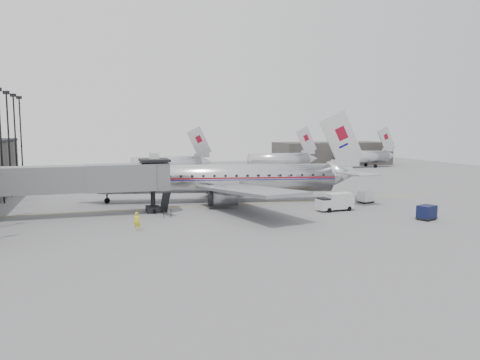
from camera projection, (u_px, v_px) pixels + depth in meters
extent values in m
plane|color=slate|center=(236.00, 213.00, 55.34)|extent=(160.00, 160.00, 0.00)
cube|color=#3C3A36|center=(332.00, 153.00, 125.20)|extent=(30.00, 12.00, 6.00)
cube|color=gold|center=(245.00, 204.00, 61.91)|extent=(60.00, 0.15, 0.01)
cube|color=slate|center=(37.00, 180.00, 51.76)|extent=(12.00, 2.80, 3.00)
cube|color=slate|center=(120.00, 177.00, 54.42)|extent=(8.00, 3.00, 3.10)
cube|color=slate|center=(155.00, 176.00, 55.98)|extent=(3.20, 3.60, 3.20)
cube|color=black|center=(154.00, 160.00, 55.76)|extent=(3.40, 3.80, 0.30)
cube|color=white|center=(154.00, 156.00, 55.70)|extent=(1.20, 0.15, 0.80)
cylinder|color=black|center=(153.00, 201.00, 55.84)|extent=(0.56, 0.56, 2.80)
cube|color=black|center=(153.00, 209.00, 55.96)|extent=(1.60, 2.20, 0.70)
cylinder|color=black|center=(154.00, 211.00, 55.02)|extent=(0.30, 0.60, 0.60)
cylinder|color=black|center=(152.00, 208.00, 56.92)|extent=(0.30, 0.60, 0.60)
cube|color=black|center=(165.00, 202.00, 53.97)|extent=(0.90, 3.20, 2.90)
cylinder|color=black|center=(1.00, 147.00, 61.52)|extent=(0.24, 0.24, 15.00)
cylinder|color=black|center=(9.00, 145.00, 67.22)|extent=(0.24, 0.24, 15.00)
cube|color=black|center=(6.00, 93.00, 66.36)|extent=(0.90, 0.25, 0.50)
cylinder|color=black|center=(16.00, 144.00, 72.91)|extent=(0.24, 0.24, 15.00)
cube|color=black|center=(13.00, 95.00, 72.05)|extent=(0.90, 0.25, 0.50)
cylinder|color=black|center=(21.00, 143.00, 78.60)|extent=(0.24, 0.24, 15.00)
cube|color=black|center=(19.00, 97.00, 77.74)|extent=(0.90, 0.25, 0.50)
cylinder|color=silver|center=(166.00, 164.00, 94.28)|extent=(14.00, 3.20, 3.20)
cube|color=silver|center=(199.00, 142.00, 95.79)|extent=(5.17, 0.26, 6.52)
cylinder|color=black|center=(144.00, 175.00, 93.19)|extent=(0.24, 0.24, 1.00)
cylinder|color=silver|center=(279.00, 160.00, 105.76)|extent=(14.00, 3.20, 3.20)
cube|color=silver|center=(306.00, 140.00, 107.27)|extent=(5.17, 0.26, 6.52)
cylinder|color=black|center=(260.00, 170.00, 104.67)|extent=(0.24, 0.24, 1.00)
cylinder|color=silver|center=(362.00, 157.00, 116.65)|extent=(14.00, 3.20, 3.20)
cube|color=silver|center=(386.00, 139.00, 118.15)|extent=(5.17, 0.26, 6.52)
cylinder|color=black|center=(346.00, 166.00, 115.56)|extent=(0.24, 0.24, 1.00)
cylinder|color=silver|center=(217.00, 179.00, 63.51)|extent=(31.64, 10.16, 3.88)
cone|color=silver|center=(86.00, 180.00, 61.81)|extent=(3.87, 4.44, 3.88)
cone|color=silver|center=(343.00, 174.00, 65.20)|extent=(4.86, 4.46, 3.69)
cube|color=maroon|center=(217.00, 177.00, 63.48)|extent=(31.65, 10.21, 0.19)
cube|color=#0B0B62|center=(217.00, 178.00, 63.51)|extent=(31.65, 10.21, 0.10)
cube|color=silver|center=(342.00, 140.00, 64.61)|extent=(6.37, 1.61, 8.07)
cube|color=gray|center=(234.00, 174.00, 73.20)|extent=(14.48, 17.02, 1.25)
cube|color=gray|center=(248.00, 190.00, 54.51)|extent=(9.24, 17.64, 1.25)
cylinder|color=gray|center=(219.00, 185.00, 69.15)|extent=(3.94, 2.88, 2.20)
cylinder|color=gray|center=(223.00, 196.00, 58.35)|extent=(3.94, 2.88, 2.20)
cylinder|color=black|center=(107.00, 198.00, 62.35)|extent=(0.21, 0.21, 1.36)
cylinder|color=black|center=(231.00, 193.00, 66.69)|extent=(0.27, 0.27, 1.47)
cylinder|color=black|center=(231.00, 195.00, 66.72)|extent=(1.10, 0.57, 1.05)
cylinder|color=black|center=(234.00, 199.00, 61.30)|extent=(0.27, 0.27, 1.47)
cylinder|color=black|center=(234.00, 201.00, 61.33)|extent=(1.10, 0.57, 1.05)
cube|color=silver|center=(339.00, 201.00, 57.07)|extent=(3.35, 2.06, 1.87)
cube|color=silver|center=(324.00, 205.00, 56.27)|extent=(1.57, 1.81, 1.25)
cube|color=black|center=(324.00, 200.00, 56.21)|extent=(1.20, 1.60, 0.53)
cylinder|color=black|center=(329.00, 210.00, 55.70)|extent=(0.59, 0.27, 0.57)
cylinder|color=black|center=(322.00, 208.00, 57.17)|extent=(0.59, 0.27, 0.57)
cylinder|color=black|center=(349.00, 209.00, 56.78)|extent=(0.59, 0.27, 0.57)
cylinder|color=black|center=(341.00, 206.00, 58.25)|extent=(0.59, 0.27, 0.57)
cube|color=#0D1237|center=(427.00, 211.00, 51.32)|extent=(2.34, 2.06, 1.36)
cube|color=black|center=(426.00, 218.00, 51.41)|extent=(2.46, 2.19, 0.12)
cylinder|color=black|center=(428.00, 220.00, 50.48)|extent=(0.31, 0.22, 0.29)
cylinder|color=black|center=(435.00, 218.00, 51.45)|extent=(0.31, 0.22, 0.29)
cylinder|color=black|center=(418.00, 218.00, 51.38)|extent=(0.31, 0.22, 0.29)
cylinder|color=black|center=(425.00, 217.00, 52.35)|extent=(0.31, 0.22, 0.29)
cube|color=silver|center=(366.00, 196.00, 62.69)|extent=(2.15, 1.83, 1.29)
cube|color=black|center=(366.00, 201.00, 62.77)|extent=(2.26, 1.95, 0.11)
cylinder|color=black|center=(365.00, 203.00, 61.92)|extent=(0.30, 0.18, 0.28)
cylinder|color=black|center=(373.00, 202.00, 62.72)|extent=(0.30, 0.18, 0.28)
cylinder|color=black|center=(359.00, 202.00, 62.83)|extent=(0.30, 0.18, 0.28)
cylinder|color=black|center=(366.00, 201.00, 63.64)|extent=(0.30, 0.18, 0.28)
imported|color=yellow|center=(137.00, 221.00, 45.99)|extent=(0.69, 0.46, 1.85)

